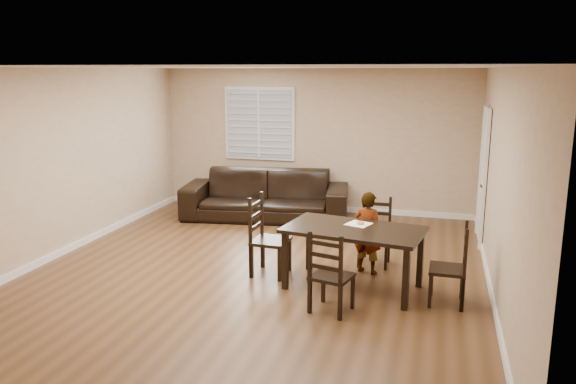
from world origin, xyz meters
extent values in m
plane|color=brown|center=(0.00, 0.00, 0.00)|extent=(7.00, 7.00, 0.00)
cube|color=#C9AE88|center=(0.00, 3.50, 1.35)|extent=(6.00, 0.04, 2.70)
cube|color=#C9AE88|center=(0.00, -3.50, 1.35)|extent=(6.00, 0.04, 2.70)
cube|color=#C9AE88|center=(-3.00, 0.00, 1.35)|extent=(0.04, 7.00, 2.70)
cube|color=#C9AE88|center=(3.00, 0.00, 1.35)|extent=(0.04, 7.00, 2.70)
cube|color=white|center=(0.00, 0.00, 2.70)|extent=(6.00, 7.00, 0.04)
cube|color=white|center=(-1.10, 3.45, 1.65)|extent=(1.40, 0.08, 1.40)
cube|color=white|center=(2.97, 2.20, 1.02)|extent=(0.06, 0.94, 2.05)
cylinder|color=#332114|center=(2.94, 1.90, 0.95)|extent=(0.06, 0.06, 0.02)
cube|color=white|center=(0.00, 3.48, 0.05)|extent=(6.00, 0.03, 0.10)
cube|color=white|center=(-2.98, 0.00, 0.05)|extent=(0.03, 7.00, 0.10)
cube|color=white|center=(2.98, 0.00, 0.05)|extent=(0.03, 7.00, 0.10)
cube|color=black|center=(1.33, -0.29, 0.75)|extent=(1.79, 1.19, 0.05)
cube|color=black|center=(0.53, -0.55, 0.37)|extent=(0.08, 0.08, 0.73)
cube|color=black|center=(2.01, -0.79, 0.37)|extent=(0.08, 0.08, 0.73)
cube|color=black|center=(0.66, 0.22, 0.37)|extent=(0.08, 0.08, 0.73)
cube|color=black|center=(2.14, -0.03, 0.37)|extent=(0.08, 0.08, 0.73)
cube|color=black|center=(1.49, 0.63, 0.41)|extent=(0.43, 0.40, 0.04)
cube|color=black|center=(1.49, 0.81, 0.47)|extent=(0.43, 0.04, 0.95)
cube|color=black|center=(1.30, 0.46, 0.19)|extent=(0.04, 0.04, 0.39)
cube|color=black|center=(1.67, 0.46, 0.19)|extent=(0.04, 0.04, 0.39)
cube|color=black|center=(1.31, 0.80, 0.19)|extent=(0.04, 0.04, 0.39)
cube|color=black|center=(1.67, 0.80, 0.19)|extent=(0.04, 0.04, 0.39)
cube|color=black|center=(1.21, -1.03, 0.41)|extent=(0.51, 0.49, 0.04)
cube|color=black|center=(1.16, -1.21, 0.48)|extent=(0.42, 0.14, 0.95)
cube|color=black|center=(1.43, -0.91, 0.20)|extent=(0.05, 0.05, 0.39)
cube|color=black|center=(1.07, -0.82, 0.20)|extent=(0.05, 0.05, 0.39)
cube|color=black|center=(1.35, -1.25, 0.20)|extent=(0.05, 0.05, 0.39)
cube|color=black|center=(0.99, -1.16, 0.20)|extent=(0.05, 0.05, 0.39)
cube|color=black|center=(0.21, -0.10, 0.46)|extent=(0.47, 0.51, 0.04)
cube|color=black|center=(0.01, -0.09, 0.53)|extent=(0.07, 0.48, 1.07)
cube|color=black|center=(0.39, -0.32, 0.22)|extent=(0.05, 0.05, 0.44)
cube|color=black|center=(0.41, 0.10, 0.22)|extent=(0.05, 0.05, 0.44)
cube|color=black|center=(0.01, -0.30, 0.22)|extent=(0.05, 0.05, 0.44)
cube|color=black|center=(0.03, 0.12, 0.22)|extent=(0.05, 0.05, 0.44)
cube|color=black|center=(2.46, -0.48, 0.42)|extent=(0.42, 0.44, 0.04)
cube|color=black|center=(2.64, -0.48, 0.48)|extent=(0.05, 0.44, 0.97)
cube|color=black|center=(2.29, -0.28, 0.20)|extent=(0.04, 0.04, 0.40)
cube|color=black|center=(2.28, -0.66, 0.20)|extent=(0.04, 0.04, 0.40)
cube|color=black|center=(2.64, -0.29, 0.20)|extent=(0.04, 0.04, 0.40)
cube|color=black|center=(2.63, -0.67, 0.20)|extent=(0.04, 0.04, 0.40)
imported|color=gray|center=(1.43, 0.30, 0.56)|extent=(0.47, 0.39, 1.11)
cube|color=white|center=(1.36, -0.11, 0.78)|extent=(0.35, 0.35, 0.00)
torus|color=#BF8544|center=(1.38, -0.11, 0.80)|extent=(0.10, 0.10, 0.03)
torus|color=white|center=(1.38, -0.11, 0.81)|extent=(0.09, 0.09, 0.02)
imported|color=black|center=(-0.73, 2.66, 0.43)|extent=(3.10, 1.56, 0.87)
camera|label=1|loc=(2.30, -6.88, 2.67)|focal=35.00mm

